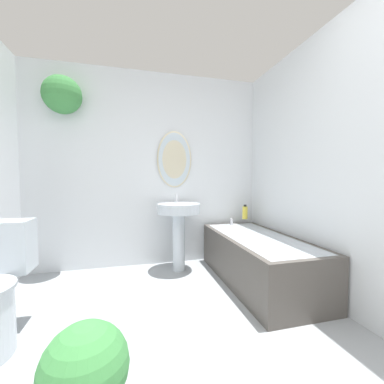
{
  "coord_description": "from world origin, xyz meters",
  "views": [
    {
      "loc": [
        -0.21,
        -0.44,
        1.07
      ],
      "look_at": [
        0.3,
        1.57,
        0.96
      ],
      "focal_mm": 22.0,
      "sensor_mm": 36.0,
      "label": 1
    }
  ],
  "objects_px": {
    "shampoo_bottle": "(245,212)",
    "potted_plant": "(85,376)",
    "pedestal_sink": "(179,219)",
    "bathtub": "(257,258)"
  },
  "relations": [
    {
      "from": "pedestal_sink",
      "to": "potted_plant",
      "type": "relative_size",
      "value": 1.89
    },
    {
      "from": "shampoo_bottle",
      "to": "potted_plant",
      "type": "bearing_deg",
      "value": -132.59
    },
    {
      "from": "pedestal_sink",
      "to": "shampoo_bottle",
      "type": "height_order",
      "value": "pedestal_sink"
    },
    {
      "from": "pedestal_sink",
      "to": "shampoo_bottle",
      "type": "distance_m",
      "value": 0.9
    },
    {
      "from": "bathtub",
      "to": "shampoo_bottle",
      "type": "bearing_deg",
      "value": 74.79
    },
    {
      "from": "bathtub",
      "to": "shampoo_bottle",
      "type": "relative_size",
      "value": 8.19
    },
    {
      "from": "pedestal_sink",
      "to": "shampoo_bottle",
      "type": "bearing_deg",
      "value": 5.73
    },
    {
      "from": "bathtub",
      "to": "potted_plant",
      "type": "bearing_deg",
      "value": -141.55
    },
    {
      "from": "bathtub",
      "to": "shampoo_bottle",
      "type": "height_order",
      "value": "shampoo_bottle"
    },
    {
      "from": "pedestal_sink",
      "to": "potted_plant",
      "type": "distance_m",
      "value": 1.86
    }
  ]
}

